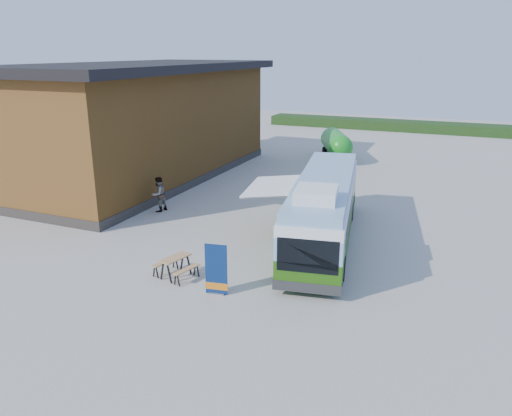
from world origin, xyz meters
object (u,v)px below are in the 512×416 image
at_px(person_a, 313,179).
at_px(slurry_tanker, 336,143).
at_px(bus, 324,207).
at_px(banner, 216,274).
at_px(picnic_table, 176,262).
at_px(person_b, 159,194).

height_order(person_a, slurry_tanker, slurry_tanker).
relative_size(bus, banner, 6.11).
height_order(banner, person_a, banner).
relative_size(picnic_table, slurry_tanker, 0.29).
height_order(bus, person_b, bus).
relative_size(person_a, slurry_tanker, 0.28).
distance_m(bus, person_b, 9.42).
relative_size(person_b, slurry_tanker, 0.33).
relative_size(banner, slurry_tanker, 0.34).
bearing_deg(person_a, banner, -125.77).
relative_size(picnic_table, person_a, 1.06).
distance_m(person_a, person_b, 9.46).
xyz_separation_m(banner, picnic_table, (-2.09, 0.66, -0.18)).
height_order(picnic_table, person_a, person_a).
xyz_separation_m(bus, banner, (-2.10, -6.28, -0.89)).
bearing_deg(person_a, bus, -108.98).
distance_m(bus, person_a, 8.49).
distance_m(picnic_table, person_b, 8.43).
bearing_deg(person_b, banner, 55.85).
bearing_deg(slurry_tanker, person_b, -132.37).
xyz_separation_m(picnic_table, person_b, (-5.15, 6.66, 0.35)).
bearing_deg(person_b, bus, 94.86).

